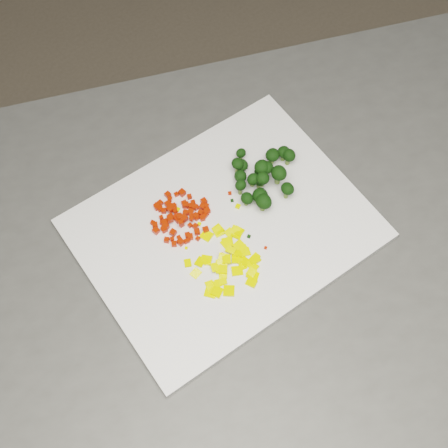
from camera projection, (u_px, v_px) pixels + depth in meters
counter_block at (255, 332)px, 1.33m from camera, size 1.23×1.08×0.90m
cutting_board at (224, 229)px, 0.94m from camera, size 0.44×0.35×0.01m
carrot_pile at (179, 214)px, 0.93m from camera, size 0.09×0.09×0.03m
pepper_pile at (224, 259)px, 0.90m from camera, size 0.11×0.11×0.01m
broccoli_pile at (263, 171)px, 0.95m from camera, size 0.11×0.11×0.05m
carrot_cube_0 at (170, 199)px, 0.95m from camera, size 0.01×0.01×0.01m
carrot_cube_1 at (161, 218)px, 0.93m from camera, size 0.01×0.01×0.01m
carrot_cube_2 at (174, 244)px, 0.91m from camera, size 0.01×0.01×0.01m
carrot_cube_3 at (165, 223)px, 0.93m from camera, size 0.01×0.01×0.01m
carrot_cube_4 at (188, 235)px, 0.92m from camera, size 0.01×0.01×0.01m
carrot_cube_5 at (167, 240)px, 0.92m from camera, size 0.01×0.01×0.01m
carrot_cube_6 at (170, 209)px, 0.93m from camera, size 0.01×0.01×0.01m
carrot_cube_7 at (191, 216)px, 0.93m from camera, size 0.01×0.01×0.01m
carrot_cube_8 at (179, 238)px, 0.92m from camera, size 0.01×0.01×0.01m
carrot_cube_9 at (186, 241)px, 0.92m from camera, size 0.01×0.01×0.01m
carrot_cube_10 at (195, 207)px, 0.94m from camera, size 0.01×0.01×0.01m
carrot_cube_11 at (191, 219)px, 0.92m from camera, size 0.01×0.01×0.01m
carrot_cube_12 at (207, 211)px, 0.94m from camera, size 0.01×0.01×0.01m
carrot_cube_13 at (160, 209)px, 0.94m from camera, size 0.01×0.01×0.01m
carrot_cube_14 at (182, 220)px, 0.93m from camera, size 0.01×0.01×0.01m
carrot_cube_15 at (184, 218)px, 0.93m from camera, size 0.01×0.01×0.01m
carrot_cube_16 at (171, 217)px, 0.93m from camera, size 0.01×0.01×0.01m
carrot_cube_17 at (201, 213)px, 0.94m from camera, size 0.01×0.01×0.01m
carrot_cube_18 at (184, 204)px, 0.94m from camera, size 0.01×0.01×0.01m
carrot_cube_19 at (170, 206)px, 0.94m from camera, size 0.01×0.01×0.01m
carrot_cube_20 at (181, 223)px, 0.92m from camera, size 0.01×0.01×0.01m
carrot_cube_21 at (164, 211)px, 0.94m from camera, size 0.01×0.01×0.01m
carrot_cube_22 at (181, 242)px, 0.91m from camera, size 0.01×0.01×0.01m
carrot_cube_23 at (195, 226)px, 0.93m from camera, size 0.01×0.01×0.01m
carrot_cube_24 at (191, 206)px, 0.94m from camera, size 0.01×0.01×0.01m
carrot_cube_25 at (204, 201)px, 0.95m from camera, size 0.01×0.01×0.01m
carrot_cube_26 at (193, 203)px, 0.95m from camera, size 0.01×0.01×0.01m
carrot_cube_27 at (178, 219)px, 0.93m from camera, size 0.01×0.01×0.01m
carrot_cube_28 at (175, 211)px, 0.93m from camera, size 0.01×0.01×0.01m
carrot_cube_29 at (190, 237)px, 0.92m from camera, size 0.01×0.01×0.01m
carrot_cube_30 at (190, 225)px, 0.93m from camera, size 0.01×0.01×0.01m
carrot_cube_31 at (196, 216)px, 0.93m from camera, size 0.01×0.01×0.01m
carrot_cube_32 at (205, 216)px, 0.94m from camera, size 0.01×0.01×0.01m
carrot_cube_33 at (156, 231)px, 0.92m from camera, size 0.01×0.01×0.01m
carrot_cube_34 at (175, 206)px, 0.93m from camera, size 0.01×0.01×0.01m
carrot_cube_35 at (175, 209)px, 0.93m from camera, size 0.01×0.01×0.01m
carrot_cube_36 at (198, 239)px, 0.92m from camera, size 0.01×0.01×0.01m
carrot_cube_37 at (188, 240)px, 0.92m from camera, size 0.01×0.01×0.01m
carrot_cube_38 at (153, 223)px, 0.93m from camera, size 0.01×0.01×0.01m
carrot_cube_39 at (197, 207)px, 0.94m from camera, size 0.01×0.01×0.01m
carrot_cube_40 at (168, 204)px, 0.94m from camera, size 0.01×0.01×0.01m
carrot_cube_41 at (206, 212)px, 0.94m from camera, size 0.01×0.01×0.01m
carrot_cube_42 at (206, 206)px, 0.94m from camera, size 0.01×0.01×0.01m
carrot_cube_43 at (176, 194)px, 0.95m from camera, size 0.01×0.01×0.01m
carrot_cube_44 at (171, 207)px, 0.93m from camera, size 0.01×0.01×0.01m
carrot_cube_45 at (164, 229)px, 0.92m from camera, size 0.01×0.01×0.01m
carrot_cube_46 at (179, 216)px, 0.94m from camera, size 0.01×0.01×0.01m
carrot_cube_47 at (186, 213)px, 0.94m from camera, size 0.01×0.01×0.01m
carrot_cube_48 at (157, 207)px, 0.94m from camera, size 0.01×0.01×0.01m
carrot_cube_49 at (173, 233)px, 0.92m from camera, size 0.01×0.01×0.01m
carrot_cube_50 at (156, 205)px, 0.94m from camera, size 0.01×0.01×0.01m
carrot_cube_51 at (185, 205)px, 0.94m from camera, size 0.01×0.01×0.01m
carrot_cube_52 at (206, 230)px, 0.92m from camera, size 0.01×0.01×0.01m
carrot_cube_53 at (174, 207)px, 0.94m from camera, size 0.01×0.01×0.01m
carrot_cube_54 at (195, 208)px, 0.94m from camera, size 0.01×0.01×0.01m
carrot_cube_55 at (170, 219)px, 0.92m from camera, size 0.01×0.01×0.01m
carrot_cube_56 at (182, 193)px, 0.95m from camera, size 0.01×0.01×0.01m
carrot_cube_57 at (182, 225)px, 0.93m from camera, size 0.01×0.01×0.01m
carrot_cube_58 at (186, 213)px, 0.94m from camera, size 0.01×0.01×0.01m
carrot_cube_59 at (172, 239)px, 0.92m from camera, size 0.01×0.01×0.01m
carrot_cube_60 at (189, 197)px, 0.95m from camera, size 0.01×0.01×0.01m
carrot_cube_61 at (174, 206)px, 0.94m from camera, size 0.01×0.01×0.01m
carrot_cube_62 at (197, 232)px, 0.92m from camera, size 0.01×0.01×0.01m
carrot_cube_63 at (180, 241)px, 0.92m from camera, size 0.01×0.01×0.01m
carrot_cube_64 at (176, 217)px, 0.94m from camera, size 0.01×0.01×0.01m
carrot_cube_65 at (162, 222)px, 0.93m from camera, size 0.01×0.01×0.01m
carrot_cube_66 at (197, 218)px, 0.93m from camera, size 0.01×0.01×0.01m
carrot_cube_67 at (155, 225)px, 0.93m from camera, size 0.01×0.01×0.01m
carrot_cube_68 at (191, 212)px, 0.94m from camera, size 0.01×0.01×0.01m
carrot_cube_69 at (168, 195)px, 0.95m from camera, size 0.01×0.01×0.01m
carrot_cube_70 at (202, 207)px, 0.94m from camera, size 0.01×0.01×0.01m
carrot_cube_71 at (202, 218)px, 0.93m from camera, size 0.01×0.01×0.01m
carrot_cube_72 at (180, 217)px, 0.93m from camera, size 0.01×0.01×0.01m
carrot_cube_73 at (165, 227)px, 0.93m from camera, size 0.01×0.01×0.01m
carrot_cube_74 at (160, 203)px, 0.95m from camera, size 0.01×0.01×0.01m
pepper_chunk_0 at (229, 291)px, 0.88m from camera, size 0.02×0.02×0.01m
pepper_chunk_1 at (236, 230)px, 0.93m from camera, size 0.02×0.02×0.01m
pepper_chunk_2 at (221, 264)px, 0.90m from camera, size 0.02×0.02×0.01m
pepper_chunk_3 at (237, 271)px, 0.90m from camera, size 0.02×0.02×0.01m
pepper_chunk_4 at (207, 236)px, 0.92m from camera, size 0.02×0.02×0.01m
pepper_chunk_5 at (215, 267)px, 0.89m from camera, size 0.01×0.02×0.00m
pepper_chunk_6 at (188, 263)px, 0.90m from camera, size 0.01×0.02×0.00m
pepper_chunk_7 at (251, 283)px, 0.89m from camera, size 0.02×0.02×0.01m
pepper_chunk_8 at (211, 292)px, 0.88m from camera, size 0.02×0.02×0.00m
pepper_chunk_9 at (227, 244)px, 0.92m from camera, size 0.01×0.02×0.01m
pepper_chunk_10 at (244, 261)px, 0.90m from camera, size 0.02×0.02×0.01m
pepper_chunk_11 at (230, 233)px, 0.92m from camera, size 0.01×0.01×0.01m
pepper_chunk_12 at (206, 261)px, 0.90m from camera, size 0.01×0.02×0.01m
pepper_chunk_13 at (255, 260)px, 0.90m from camera, size 0.02×0.01×0.01m
pepper_chunk_14 at (240, 247)px, 0.91m from camera, size 0.02×0.02×0.01m
pepper_chunk_15 at (219, 283)px, 0.89m from camera, size 0.02×0.01×0.01m
pepper_chunk_16 at (210, 286)px, 0.89m from camera, size 0.02×0.02×0.00m
pepper_chunk_17 at (253, 275)px, 0.89m from camera, size 0.02×0.02×0.01m
pepper_chunk_18 at (221, 282)px, 0.89m from camera, size 0.02×0.02×0.01m
pepper_chunk_19 at (218, 230)px, 0.93m from camera, size 0.02×0.02×0.01m
pepper_chunk_20 at (218, 231)px, 0.92m from camera, size 0.02×0.02×0.01m
pepper_chunk_21 at (237, 254)px, 0.91m from camera, size 0.02×0.02×0.01m
pepper_chunk_22 at (243, 265)px, 0.90m from camera, size 0.01×0.02×0.00m
pepper_chunk_23 at (227, 259)px, 0.90m from camera, size 0.02×0.02×0.01m
pepper_chunk_24 at (252, 266)px, 0.90m from camera, size 0.01×0.02×0.01m
pepper_chunk_25 at (238, 231)px, 0.93m from camera, size 0.02×0.02×0.01m
pepper_chunk_26 at (231, 250)px, 0.91m from camera, size 0.02×0.02×0.00m
pepper_chunk_27 at (254, 258)px, 0.91m from camera, size 0.02×0.01×0.01m
pepper_chunk_28 at (242, 250)px, 0.91m from camera, size 0.02×0.02×0.01m
pepper_chunk_29 at (196, 273)px, 0.89m from camera, size 0.02×0.01×0.01m
pepper_chunk_30 at (200, 262)px, 0.90m from camera, size 0.02×0.02×0.01m
pepper_chunk_31 at (217, 292)px, 0.88m from camera, size 0.02×0.02×0.01m
pepper_chunk_32 at (252, 272)px, 0.89m from camera, size 0.02×0.02×0.01m
pepper_chunk_33 at (236, 259)px, 0.91m from camera, size 0.02×0.02×0.01m
pepper_chunk_34 at (223, 273)px, 0.89m from camera, size 0.02×0.02×0.01m
pepper_chunk_35 at (236, 235)px, 0.92m from camera, size 0.02×0.02×0.01m
pepper_chunk_36 at (223, 259)px, 0.90m from camera, size 0.02×0.02×0.01m
pepper_chunk_37 at (222, 269)px, 0.89m from camera, size 0.02×0.02×0.01m
pepper_chunk_38 at (206, 260)px, 0.90m from camera, size 0.02×0.02×0.01m
pepper_chunk_39 at (246, 252)px, 0.91m from camera, size 0.02×0.02×0.01m
pepper_chunk_40 at (227, 241)px, 0.92m from camera, size 0.02×0.02×0.01m
broccoli_floret_0 at (259, 174)px, 0.96m from camera, size 0.02×0.02×0.02m
broccoli_floret_1 at (283, 155)px, 0.97m from camera, size 0.03×0.03×0.03m
broccoli_floret_2 at (278, 176)px, 0.94m from camera, size 0.03×0.03×0.04m
broccoli_floret_3 at (263, 204)px, 0.93m from camera, size 0.03×0.03×0.03m
broccoli_floret_4 at (241, 167)px, 0.97m from camera, size 0.03×0.03×0.02m
broccoli_floret_5 at (259, 197)px, 0.94m from camera, size 0.03×0.03×0.03m
broccoli_floret_6 at (261, 170)px, 0.94m from camera, size 0.03×0.03×0.03m
broccoli_floret_7 at (237, 167)px, 0.96m from camera, size 0.02×0.02×0.03m
broccoli_floret_8 at (259, 182)px, 0.95m from camera, size 0.03×0.03×0.03m
broccoli_floret_9 at (240, 188)px, 0.94m from camera, size 0.02×0.02×0.03m
broccoli_floret_10 at (246, 200)px, 0.94m from camera, size 0.02×0.02×0.02m
broccoli_floret_11 at (253, 181)px, 0.94m from camera, size 0.03×0.03×0.02m
broccoli_floret_12 at (266, 169)px, 0.94m from camera, size 0.03×0.03×0.03m
broccoli_floret_13 at (288, 158)px, 0.97m from camera, size 0.03×0.03×0.03m
broccoli_floret_14 at (240, 178)px, 0.96m from camera, size 0.03×0.03×0.02m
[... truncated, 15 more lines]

